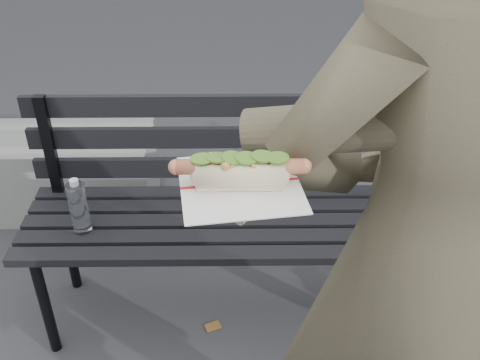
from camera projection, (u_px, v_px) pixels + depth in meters
name	position (u px, v px, depth m)	size (l,w,h in m)	color
park_bench	(228.00, 198.00, 2.05)	(1.50, 0.44, 0.88)	black
concrete_block	(33.00, 173.00, 2.80)	(1.20, 0.40, 0.40)	slate
person	(425.00, 260.00, 1.15)	(0.69, 0.45, 1.88)	#4A4531
held_hotdog	(351.00, 138.00, 0.94)	(0.62, 0.32, 0.20)	#4A4531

